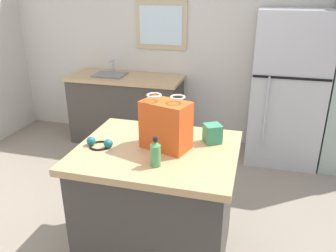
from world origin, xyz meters
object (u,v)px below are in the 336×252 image
at_px(refrigerator, 287,90).
at_px(small_box, 212,134).
at_px(bottle, 155,153).
at_px(shopping_bag, 166,125).
at_px(ear_defenders, 100,144).
at_px(kitchen_island, 158,203).

bearing_deg(refrigerator, small_box, -109.37).
xyz_separation_m(refrigerator, bottle, (-0.91, -2.20, 0.14)).
bearing_deg(shopping_bag, bottle, -88.59).
bearing_deg(bottle, shopping_bag, 91.41).
height_order(refrigerator, ear_defenders, refrigerator).
relative_size(refrigerator, small_box, 12.92).
relative_size(kitchen_island, small_box, 8.21).
xyz_separation_m(refrigerator, small_box, (-0.62, -1.75, 0.12)).
bearing_deg(kitchen_island, shopping_bag, 27.80).
height_order(refrigerator, small_box, refrigerator).
xyz_separation_m(refrigerator, ear_defenders, (-1.37, -2.03, 0.07)).
bearing_deg(ear_defenders, small_box, 20.19).
xyz_separation_m(bottle, ear_defenders, (-0.46, 0.16, -0.06)).
relative_size(refrigerator, bottle, 8.97).
height_order(bottle, ear_defenders, bottle).
xyz_separation_m(kitchen_island, ear_defenders, (-0.40, -0.08, 0.48)).
height_order(refrigerator, shopping_bag, refrigerator).
relative_size(kitchen_island, bottle, 5.70).
bearing_deg(small_box, refrigerator, 70.63).
bearing_deg(small_box, ear_defenders, -159.81).
relative_size(shopping_bag, bottle, 1.95).
height_order(kitchen_island, refrigerator, refrigerator).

